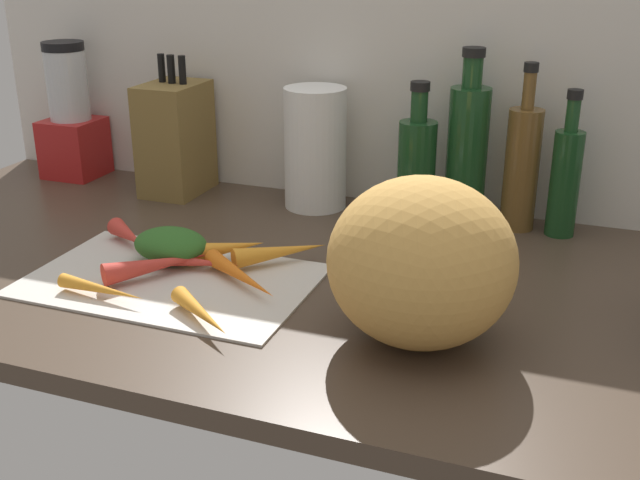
% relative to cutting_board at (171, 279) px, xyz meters
% --- Properties ---
extents(ground_plane, '(1.70, 0.80, 0.03)m').
position_rel_cutting_board_xyz_m(ground_plane, '(0.18, 0.11, -0.02)').
color(ground_plane, '#47382B').
extents(wall_back, '(1.70, 0.03, 0.60)m').
position_rel_cutting_board_xyz_m(wall_back, '(0.18, 0.50, 0.30)').
color(wall_back, silver).
rests_on(wall_back, ground_plane).
extents(cutting_board, '(0.43, 0.28, 0.01)m').
position_rel_cutting_board_xyz_m(cutting_board, '(0.00, 0.00, 0.00)').
color(cutting_board, beige).
rests_on(cutting_board, ground_plane).
extents(carrot_0, '(0.14, 0.04, 0.02)m').
position_rel_cutting_board_xyz_m(carrot_0, '(0.02, 0.04, 0.02)').
color(carrot_0, red).
rests_on(carrot_0, cutting_board).
extents(carrot_1, '(0.11, 0.09, 0.03)m').
position_rel_cutting_board_xyz_m(carrot_1, '(-0.13, 0.09, 0.02)').
color(carrot_1, red).
rests_on(carrot_1, cutting_board).
extents(carrot_2, '(0.12, 0.12, 0.04)m').
position_rel_cutting_board_xyz_m(carrot_2, '(0.05, 0.09, 0.02)').
color(carrot_2, orange).
rests_on(carrot_2, cutting_board).
extents(carrot_3, '(0.13, 0.10, 0.03)m').
position_rel_cutting_board_xyz_m(carrot_3, '(0.12, -0.11, 0.02)').
color(carrot_3, orange).
rests_on(carrot_3, cutting_board).
extents(carrot_4, '(0.16, 0.12, 0.03)m').
position_rel_cutting_board_xyz_m(carrot_4, '(0.11, 0.01, 0.02)').
color(carrot_4, orange).
rests_on(carrot_4, cutting_board).
extents(carrot_5, '(0.14, 0.13, 0.03)m').
position_rel_cutting_board_xyz_m(carrot_5, '(0.13, 0.11, 0.02)').
color(carrot_5, orange).
rests_on(carrot_5, cutting_board).
extents(carrot_6, '(0.15, 0.03, 0.02)m').
position_rel_cutting_board_xyz_m(carrot_6, '(-0.06, -0.09, 0.01)').
color(carrot_6, orange).
rests_on(carrot_6, cutting_board).
extents(carrot_7, '(0.13, 0.15, 0.03)m').
position_rel_cutting_board_xyz_m(carrot_7, '(-0.02, -0.00, 0.02)').
color(carrot_7, red).
rests_on(carrot_7, cutting_board).
extents(carrot_greens_pile, '(0.12, 0.09, 0.05)m').
position_rel_cutting_board_xyz_m(carrot_greens_pile, '(-0.03, 0.06, 0.03)').
color(carrot_greens_pile, '#2D6023').
rests_on(carrot_greens_pile, cutting_board).
extents(winter_squash, '(0.24, 0.23, 0.22)m').
position_rel_cutting_board_xyz_m(winter_squash, '(0.40, -0.05, 0.11)').
color(winter_squash, gold).
rests_on(winter_squash, ground_plane).
extents(knife_block, '(0.11, 0.15, 0.28)m').
position_rel_cutting_board_xyz_m(knife_block, '(-0.21, 0.40, 0.11)').
color(knife_block, olive).
rests_on(knife_block, ground_plane).
extents(blender_appliance, '(0.11, 0.11, 0.29)m').
position_rel_cutting_board_xyz_m(blender_appliance, '(-0.48, 0.42, 0.12)').
color(blender_appliance, red).
rests_on(blender_appliance, ground_plane).
extents(paper_towel_roll, '(0.12, 0.12, 0.23)m').
position_rel_cutting_board_xyz_m(paper_towel_roll, '(0.08, 0.41, 0.11)').
color(paper_towel_roll, white).
rests_on(paper_towel_roll, ground_plane).
extents(bottle_0, '(0.07, 0.07, 0.26)m').
position_rel_cutting_board_xyz_m(bottle_0, '(0.28, 0.39, 0.10)').
color(bottle_0, '#19421E').
rests_on(bottle_0, ground_plane).
extents(bottle_1, '(0.07, 0.07, 0.32)m').
position_rel_cutting_board_xyz_m(bottle_1, '(0.37, 0.42, 0.13)').
color(bottle_1, '#19421E').
rests_on(bottle_1, ground_plane).
extents(bottle_2, '(0.06, 0.06, 0.30)m').
position_rel_cutting_board_xyz_m(bottle_2, '(0.46, 0.42, 0.11)').
color(bottle_2, brown).
rests_on(bottle_2, ground_plane).
extents(bottle_3, '(0.05, 0.05, 0.26)m').
position_rel_cutting_board_xyz_m(bottle_3, '(0.54, 0.42, 0.10)').
color(bottle_3, '#19421E').
rests_on(bottle_3, ground_plane).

